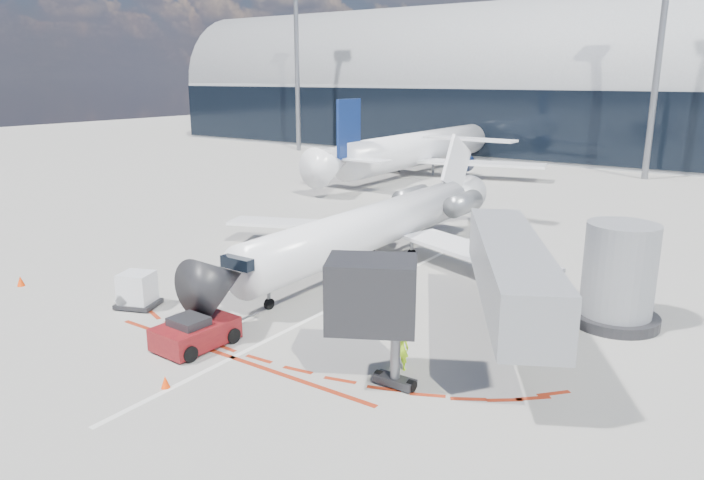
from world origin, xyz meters
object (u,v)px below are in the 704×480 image
Objects in this scene: regional_jet at (380,223)px; pushback_tug at (195,333)px; uld_container at (137,290)px; ramp_worker at (400,348)px.

regional_jet is 5.24× the size of pushback_tug.
regional_jet is at bearing 46.71° from uld_container.
pushback_tug is 6.19m from uld_container.
pushback_tug is at bearing -88.65° from regional_jet.
regional_jet is 15.55m from pushback_tug.
ramp_worker is at bearing -55.01° from regional_jet.
ramp_worker is at bearing -15.47° from uld_container.
pushback_tug is 2.97× the size of ramp_worker.
ramp_worker is (8.68, -12.40, -1.47)m from regional_jet.
ramp_worker is (8.32, 3.05, 0.30)m from pushback_tug.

